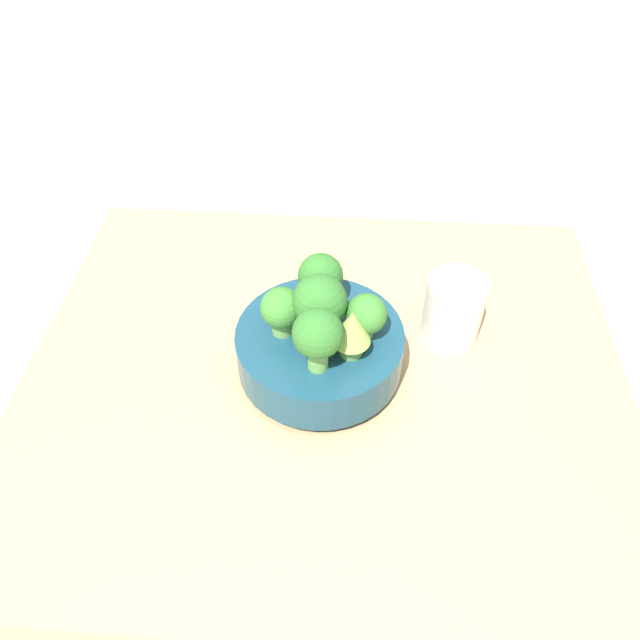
{
  "coord_description": "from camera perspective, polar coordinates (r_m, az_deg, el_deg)",
  "views": [
    {
      "loc": [
        0.03,
        -0.56,
        0.71
      ],
      "look_at": [
        -0.01,
        0.0,
        0.14
      ],
      "focal_mm": 35.0,
      "sensor_mm": 36.0,
      "label": 1
    }
  ],
  "objects": [
    {
      "name": "bowl",
      "position": [
        0.84,
        -0.0,
        -2.5
      ],
      "size": [
        0.22,
        0.22,
        0.07
      ],
      "color": "navy",
      "rests_on": "table"
    },
    {
      "name": "broccoli_floret_front",
      "position": [
        0.73,
        -0.2,
        -1.43
      ],
      "size": [
        0.06,
        0.06,
        0.09
      ],
      "color": "#6BA34C",
      "rests_on": "bowl"
    },
    {
      "name": "broccoli_floret_right",
      "position": [
        0.78,
        4.25,
        0.45
      ],
      "size": [
        0.05,
        0.05,
        0.07
      ],
      "color": "#6BA34C",
      "rests_on": "bowl"
    },
    {
      "name": "broccoli_floret_back",
      "position": [
        0.82,
        0.05,
        3.96
      ],
      "size": [
        0.06,
        0.06,
        0.08
      ],
      "color": "#6BA34C",
      "rests_on": "bowl"
    },
    {
      "name": "cup",
      "position": [
        0.89,
        12.07,
        0.98
      ],
      "size": [
        0.08,
        0.08,
        0.1
      ],
      "color": "silver",
      "rests_on": "table"
    },
    {
      "name": "broccoli_floret_left",
      "position": [
        0.78,
        -3.6,
        0.71
      ],
      "size": [
        0.05,
        0.05,
        0.07
      ],
      "color": "#6BA34C",
      "rests_on": "bowl"
    },
    {
      "name": "broccoli_floret_center",
      "position": [
        0.77,
        -0.0,
        1.79
      ],
      "size": [
        0.07,
        0.07,
        0.09
      ],
      "color": "#609347",
      "rests_on": "bowl"
    },
    {
      "name": "romanesco_piece_near",
      "position": [
        0.76,
        2.92,
        -0.88
      ],
      "size": [
        0.05,
        0.05,
        0.07
      ],
      "color": "#609347",
      "rests_on": "bowl"
    },
    {
      "name": "ground_plane",
      "position": [
        0.9,
        0.42,
        -6.41
      ],
      "size": [
        6.0,
        6.0,
        0.0
      ],
      "primitive_type": "plane",
      "color": "beige"
    },
    {
      "name": "table",
      "position": [
        0.88,
        0.43,
        -5.54
      ],
      "size": [
        0.83,
        0.72,
        0.04
      ],
      "color": "tan",
      "rests_on": "ground_plane"
    }
  ]
}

